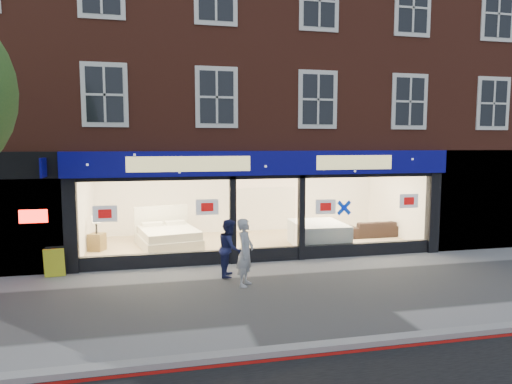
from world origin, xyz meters
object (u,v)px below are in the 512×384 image
object	(u,v)px
mattress_stack	(318,234)
sofa	(373,229)
a_board	(55,262)
pedestrian_grey	(245,252)
pedestrian_blue	(230,248)
display_bed	(168,236)

from	to	relation	value
mattress_stack	sofa	xyz separation A→B (m)	(2.57, 1.13, -0.11)
a_board	pedestrian_grey	bearing A→B (deg)	-25.66
mattress_stack	pedestrian_blue	world-z (taller)	pedestrian_blue
pedestrian_grey	a_board	bearing A→B (deg)	98.39
display_bed	a_board	distance (m)	3.92
a_board	sofa	bearing A→B (deg)	9.31
pedestrian_grey	pedestrian_blue	bearing A→B (deg)	44.53
mattress_stack	pedestrian_grey	bearing A→B (deg)	-133.53
display_bed	pedestrian_blue	world-z (taller)	pedestrian_blue
mattress_stack	sofa	bearing A→B (deg)	23.84
sofa	pedestrian_blue	bearing A→B (deg)	29.74
pedestrian_grey	pedestrian_blue	distance (m)	0.92
pedestrian_blue	mattress_stack	bearing A→B (deg)	-40.53
pedestrian_grey	display_bed	bearing A→B (deg)	51.27
a_board	pedestrian_blue	size ratio (longest dim) A/B	0.52
display_bed	a_board	size ratio (longest dim) A/B	3.17
pedestrian_blue	display_bed	bearing A→B (deg)	37.56
a_board	mattress_stack	bearing A→B (deg)	5.93
sofa	a_board	bearing A→B (deg)	13.00
display_bed	pedestrian_blue	distance (m)	3.76
display_bed	pedestrian_blue	xyz separation A→B (m)	(1.51, -3.43, 0.31)
display_bed	a_board	bearing A→B (deg)	-151.79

